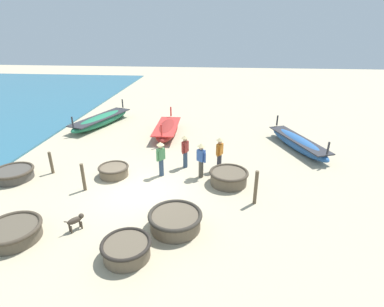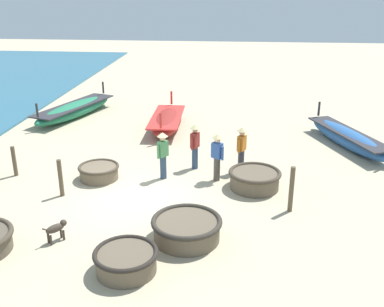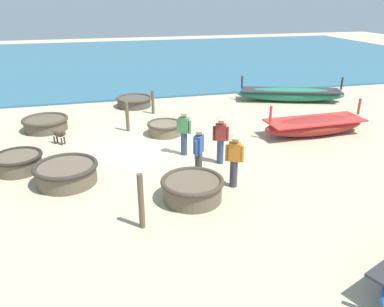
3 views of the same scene
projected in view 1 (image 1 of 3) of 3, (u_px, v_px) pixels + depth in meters
name	position (u px, v px, depth m)	size (l,w,h in m)	color
ground_plane	(140.00, 190.00, 12.79)	(80.00, 80.00, 0.00)	#BCAD8C
coracle_front_right	(13.00, 232.00, 9.78)	(1.85, 1.85, 0.53)	brown
coracle_center	(229.00, 177.00, 13.20)	(1.73, 1.73, 0.61)	brown
coracle_upturned	(126.00, 249.00, 9.02)	(1.53, 1.53, 0.56)	brown
coracle_weathered	(14.00, 174.00, 13.64)	(1.77, 1.77, 0.49)	#4C473F
coracle_tilted	(175.00, 220.00, 10.29)	(1.88, 1.88, 0.61)	brown
coracle_nearest	(114.00, 171.00, 13.91)	(1.41, 1.41, 0.50)	brown
long_boat_green_hull	(298.00, 143.00, 16.88)	(2.76, 5.16, 1.31)	#285693
long_boat_blue_hull	(167.00, 129.00, 19.02)	(1.43, 4.34, 1.33)	maroon
long_boat_white_hull	(101.00, 120.00, 20.91)	(2.97, 5.66, 1.29)	#237551
fisherman_standing_left	(185.00, 149.00, 14.50)	(0.36, 0.50, 1.67)	#2D425B
fisherman_by_coracle	(161.00, 157.00, 13.69)	(0.38, 0.44, 1.67)	#2D425B
fisherman_crouching	(201.00, 158.00, 13.54)	(0.44, 0.38, 1.67)	#4C473D
fisherman_with_hat	(220.00, 152.00, 14.22)	(0.36, 0.49, 1.67)	#383842
dog	(76.00, 220.00, 10.21)	(0.49, 0.56, 0.55)	#3D3328
mooring_post_mid_beach	(256.00, 188.00, 11.59)	(0.14, 0.14, 1.42)	brown
mooring_post_inland	(51.00, 163.00, 14.07)	(0.14, 0.14, 1.08)	brown
mooring_post_shoreline	(83.00, 177.00, 12.57)	(0.14, 0.14, 1.23)	brown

